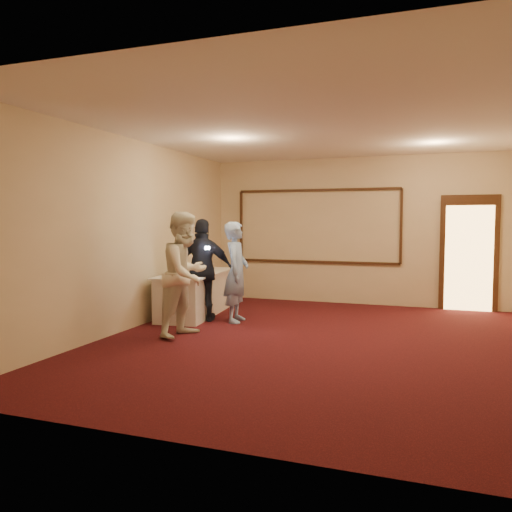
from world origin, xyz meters
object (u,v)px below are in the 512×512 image
at_px(buffet_table, 196,293).
at_px(plate_stack_b, 209,267).
at_px(pavlova_tray, 177,273).
at_px(guest, 203,270).
at_px(tart, 198,272).
at_px(man, 236,272).
at_px(woman, 186,274).
at_px(plate_stack_a, 193,268).
at_px(cupcake_stand, 207,261).

distance_m(buffet_table, plate_stack_b, 0.56).
bearing_deg(pavlova_tray, guest, 52.20).
distance_m(tart, man, 0.81).
xyz_separation_m(tart, man, (0.79, -0.16, 0.05)).
relative_size(tart, guest, 0.18).
distance_m(pavlova_tray, tart, 0.65).
distance_m(woman, guest, 1.12).
height_order(woman, guest, woman).
relative_size(plate_stack_a, man, 0.11).
distance_m(pavlova_tray, cupcake_stand, 1.83).
distance_m(man, guest, 0.57).
bearing_deg(plate_stack_b, cupcake_stand, 117.44).
bearing_deg(guest, buffet_table, -66.28).
relative_size(cupcake_stand, plate_stack_b, 2.05).
xyz_separation_m(plate_stack_a, plate_stack_b, (0.22, 0.22, 0.00)).
bearing_deg(woman, tart, 29.25).
bearing_deg(buffet_table, plate_stack_a, 146.23).
distance_m(plate_stack_a, guest, 0.75).
distance_m(plate_stack_a, woman, 1.82).
xyz_separation_m(plate_stack_a, woman, (0.72, -1.67, 0.08)).
xyz_separation_m(pavlova_tray, tart, (0.06, 0.65, -0.05)).
xyz_separation_m(plate_stack_b, woman, (0.50, -1.89, 0.07)).
height_order(buffet_table, plate_stack_a, plate_stack_a).
bearing_deg(guest, plate_stack_a, -63.39).
bearing_deg(plate_stack_a, guest, -49.41).
bearing_deg(plate_stack_b, man, -39.30).
bearing_deg(plate_stack_b, guest, -71.38).
bearing_deg(buffet_table, woman, -68.65).
height_order(pavlova_tray, plate_stack_a, pavlova_tray).
bearing_deg(buffet_table, cupcake_stand, 102.52).
xyz_separation_m(buffet_table, pavlova_tray, (0.10, -0.88, 0.46)).
bearing_deg(buffet_table, man, -22.14).
relative_size(plate_stack_a, plate_stack_b, 0.95).
xyz_separation_m(plate_stack_b, man, (0.83, -0.68, -0.00)).
bearing_deg(plate_stack_a, plate_stack_b, 45.48).
height_order(man, woman, woman).
distance_m(pavlova_tray, plate_stack_a, 0.97).
bearing_deg(man, plate_stack_b, 42.44).
xyz_separation_m(plate_stack_b, tart, (0.03, -0.52, -0.05)).
relative_size(tart, woman, 0.17).
relative_size(buffet_table, tart, 7.48).
relative_size(tart, man, 0.18).
height_order(cupcake_stand, plate_stack_a, cupcake_stand).
xyz_separation_m(buffet_table, cupcake_stand, (-0.20, 0.92, 0.52)).
bearing_deg(tart, pavlova_tray, -95.13).
bearing_deg(pavlova_tray, man, 30.15).
bearing_deg(cupcake_stand, plate_stack_a, -82.99).
distance_m(cupcake_stand, plate_stack_b, 0.71).
height_order(cupcake_stand, plate_stack_b, cupcake_stand).
bearing_deg(plate_stack_b, plate_stack_a, -134.52).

